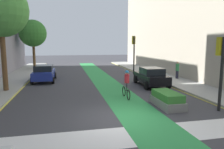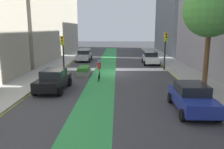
# 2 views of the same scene
# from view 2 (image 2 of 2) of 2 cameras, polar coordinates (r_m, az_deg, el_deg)

# --- Properties ---
(ground_plane) EXTENTS (120.00, 120.00, 0.00)m
(ground_plane) POSITION_cam_2_polar(r_m,az_deg,el_deg) (24.26, 0.62, 0.47)
(ground_plane) COLOR #38383D
(bike_lane_paint) EXTENTS (2.40, 60.00, 0.01)m
(bike_lane_paint) POSITION_cam_2_polar(r_m,az_deg,el_deg) (24.30, -1.95, 0.49)
(bike_lane_paint) COLOR #2D8C47
(bike_lane_paint) RESTS_ON ground_plane
(crosswalk_band) EXTENTS (12.00, 1.80, 0.01)m
(crosswalk_band) POSITION_cam_2_polar(r_m,az_deg,el_deg) (26.22, 0.68, 1.31)
(crosswalk_band) COLOR silver
(crosswalk_band) RESTS_ON ground_plane
(sidewalk_left) EXTENTS (3.00, 60.00, 0.15)m
(sidewalk_left) POSITION_cam_2_polar(r_m,az_deg,el_deg) (25.29, 17.87, 0.53)
(sidewalk_left) COLOR #9E9E99
(sidewalk_left) RESTS_ON ground_plane
(curb_stripe_left) EXTENTS (0.16, 60.00, 0.01)m
(curb_stripe_left) POSITION_cam_2_polar(r_m,az_deg,el_deg) (24.91, 14.56, 0.40)
(curb_stripe_left) COLOR yellow
(curb_stripe_left) RESTS_ON ground_plane
(sidewalk_right) EXTENTS (3.00, 60.00, 0.15)m
(sidewalk_right) POSITION_cam_2_polar(r_m,az_deg,el_deg) (25.47, -16.50, 0.69)
(sidewalk_right) COLOR #9E9E99
(sidewalk_right) RESTS_ON ground_plane
(curb_stripe_right) EXTENTS (0.16, 60.00, 0.01)m
(curb_stripe_right) POSITION_cam_2_polar(r_m,az_deg,el_deg) (25.06, -13.23, 0.53)
(curb_stripe_right) COLOR yellow
(curb_stripe_right) RESTS_ON ground_plane
(traffic_signal_near_right) EXTENTS (0.35, 0.52, 3.87)m
(traffic_signal_near_right) POSITION_cam_2_polar(r_m,az_deg,el_deg) (24.47, -12.27, 6.76)
(traffic_signal_near_right) COLOR black
(traffic_signal_near_right) RESTS_ON ground_plane
(traffic_signal_near_left) EXTENTS (0.35, 0.52, 4.19)m
(traffic_signal_near_left) POSITION_cam_2_polar(r_m,az_deg,el_deg) (26.03, 13.28, 7.45)
(traffic_signal_near_left) COLOR black
(traffic_signal_near_left) RESTS_ON ground_plane
(car_white_left_near) EXTENTS (2.07, 4.22, 1.57)m
(car_white_left_near) POSITION_cam_2_polar(r_m,az_deg,el_deg) (30.52, 9.67, 4.11)
(car_white_left_near) COLOR silver
(car_white_left_near) RESTS_ON ground_plane
(car_silver_right_near) EXTENTS (2.04, 4.21, 1.57)m
(car_silver_right_near) POSITION_cam_2_polar(r_m,az_deg,el_deg) (33.15, -7.08, 4.76)
(car_silver_right_near) COLOR #B2B7BF
(car_silver_right_near) RESTS_ON ground_plane
(car_blue_left_far) EXTENTS (2.06, 4.22, 1.57)m
(car_blue_left_far) POSITION_cam_2_polar(r_m,az_deg,el_deg) (13.70, 19.42, -5.45)
(car_blue_left_far) COLOR navy
(car_blue_left_far) RESTS_ON ground_plane
(car_black_right_far) EXTENTS (2.13, 4.25, 1.57)m
(car_black_right_far) POSITION_cam_2_polar(r_m,az_deg,el_deg) (17.81, -14.50, -1.33)
(car_black_right_far) COLOR black
(car_black_right_far) RESTS_ON ground_plane
(cyclist_in_lane) EXTENTS (0.32, 1.73, 1.86)m
(cyclist_in_lane) POSITION_cam_2_polar(r_m,az_deg,el_deg) (20.67, -3.26, 1.25)
(cyclist_in_lane) COLOR black
(cyclist_in_lane) RESTS_ON ground_plane
(street_tree_near) EXTENTS (3.86, 3.86, 7.71)m
(street_tree_near) POSITION_cam_2_polar(r_m,az_deg,el_deg) (17.97, 23.50, 14.58)
(street_tree_near) COLOR brown
(street_tree_near) RESTS_ON sidewalk_left
(median_planter) EXTENTS (1.14, 2.36, 0.85)m
(median_planter) POSITION_cam_2_polar(r_m,az_deg,el_deg) (23.19, -7.08, 0.88)
(median_planter) COLOR slate
(median_planter) RESTS_ON ground_plane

